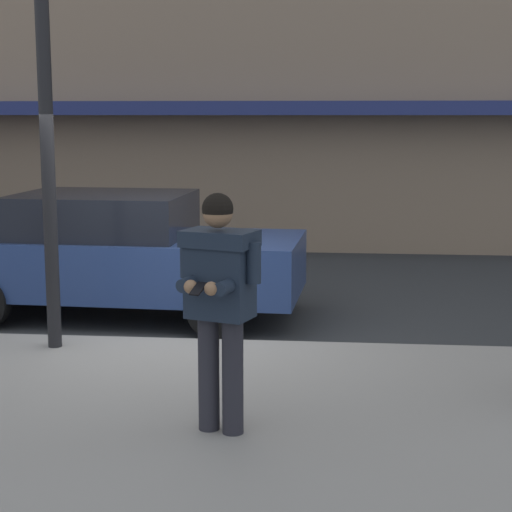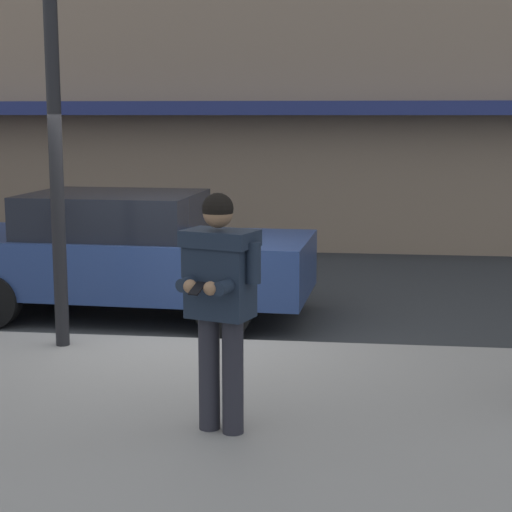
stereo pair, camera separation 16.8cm
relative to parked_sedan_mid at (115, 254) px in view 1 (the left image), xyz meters
name	(u,v)px [view 1 (the left image)]	position (x,y,z in m)	size (l,w,h in m)	color
ground_plane	(169,345)	(0.92, -1.29, -0.79)	(80.00, 80.00, 0.00)	#2B2D30
sidewalk	(225,441)	(1.92, -4.14, -0.72)	(32.00, 5.30, 0.14)	gray
curb_paint_line	(260,346)	(1.92, -1.24, -0.79)	(28.00, 0.12, 0.01)	silver
parked_sedan_mid	(115,254)	(0.00, 0.00, 0.00)	(4.59, 2.10, 1.54)	navy
man_texting_on_phone	(219,287)	(1.89, -4.13, 0.46)	(0.62, 0.65, 1.81)	#23232B
street_lamp_post	(43,47)	(-0.14, -1.94, 2.35)	(0.36, 0.36, 4.88)	black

